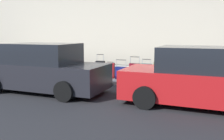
{
  "coord_description": "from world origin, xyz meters",
  "views": [
    {
      "loc": [
        -4.66,
        9.16,
        2.05
      ],
      "look_at": [
        -1.55,
        0.4,
        0.67
      ],
      "focal_mm": 39.3,
      "sensor_mm": 36.0,
      "label": 1
    }
  ],
  "objects_px": {
    "suitcase_red_6": "(110,70)",
    "suitcase_maroon_4": "(135,71)",
    "parked_car_red_0": "(200,78)",
    "suitcase_black_7": "(100,69)",
    "suitcase_silver_8": "(89,70)",
    "suitcase_olive_9": "(78,69)",
    "suitcase_navy_5": "(121,73)",
    "suitcase_silver_1": "(173,74)",
    "suitcase_teal_3": "(146,72)",
    "fire_hydrant": "(52,66)",
    "suitcase_black_0": "(187,74)",
    "suitcase_olive_2": "(159,72)",
    "bollard_post": "(40,67)",
    "suitcase_teal_10": "(69,69)",
    "parked_car_charcoal_1": "(43,69)"
  },
  "relations": [
    {
      "from": "suitcase_silver_1",
      "to": "suitcase_silver_8",
      "type": "bearing_deg",
      "value": 0.14
    },
    {
      "from": "suitcase_maroon_4",
      "to": "suitcase_silver_1",
      "type": "bearing_deg",
      "value": 175.97
    },
    {
      "from": "suitcase_silver_8",
      "to": "suitcase_olive_9",
      "type": "height_order",
      "value": "suitcase_olive_9"
    },
    {
      "from": "suitcase_navy_5",
      "to": "suitcase_silver_8",
      "type": "distance_m",
      "value": 1.49
    },
    {
      "from": "suitcase_red_6",
      "to": "suitcase_black_7",
      "type": "xyz_separation_m",
      "value": [
        0.46,
        0.01,
        0.04
      ]
    },
    {
      "from": "suitcase_black_0",
      "to": "bollard_post",
      "type": "xyz_separation_m",
      "value": [
        6.7,
        0.22,
        0.04
      ]
    },
    {
      "from": "suitcase_olive_9",
      "to": "bollard_post",
      "type": "distance_m",
      "value": 1.97
    },
    {
      "from": "suitcase_silver_1",
      "to": "suitcase_olive_9",
      "type": "xyz_separation_m",
      "value": [
        4.21,
        -0.0,
        -0.01
      ]
    },
    {
      "from": "suitcase_teal_3",
      "to": "bollard_post",
      "type": "xyz_separation_m",
      "value": [
        5.09,
        0.08,
        0.02
      ]
    },
    {
      "from": "suitcase_navy_5",
      "to": "suitcase_red_6",
      "type": "distance_m",
      "value": 0.53
    },
    {
      "from": "suitcase_navy_5",
      "to": "suitcase_teal_10",
      "type": "xyz_separation_m",
      "value": [
        2.56,
        -0.08,
        0.01
      ]
    },
    {
      "from": "suitcase_silver_1",
      "to": "suitcase_red_6",
      "type": "xyz_separation_m",
      "value": [
        2.69,
        -0.07,
        0.0
      ]
    },
    {
      "from": "suitcase_black_7",
      "to": "parked_car_charcoal_1",
      "type": "height_order",
      "value": "parked_car_charcoal_1"
    },
    {
      "from": "suitcase_teal_3",
      "to": "suitcase_maroon_4",
      "type": "xyz_separation_m",
      "value": [
        0.52,
        -0.12,
        -0.01
      ]
    },
    {
      "from": "suitcase_navy_5",
      "to": "fire_hydrant",
      "type": "bearing_deg",
      "value": -1.33
    },
    {
      "from": "suitcase_silver_1",
      "to": "suitcase_black_7",
      "type": "bearing_deg",
      "value": -1.03
    },
    {
      "from": "suitcase_olive_9",
      "to": "parked_car_red_0",
      "type": "height_order",
      "value": "parked_car_red_0"
    },
    {
      "from": "bollard_post",
      "to": "suitcase_maroon_4",
      "type": "bearing_deg",
      "value": -177.37
    },
    {
      "from": "suitcase_navy_5",
      "to": "suitcase_silver_8",
      "type": "bearing_deg",
      "value": -0.66
    },
    {
      "from": "suitcase_black_0",
      "to": "suitcase_navy_5",
      "type": "distance_m",
      "value": 2.7
    },
    {
      "from": "suitcase_maroon_4",
      "to": "suitcase_teal_3",
      "type": "bearing_deg",
      "value": 166.56
    },
    {
      "from": "suitcase_teal_3",
      "to": "fire_hydrant",
      "type": "bearing_deg",
      "value": -0.83
    },
    {
      "from": "suitcase_maroon_4",
      "to": "suitcase_silver_8",
      "type": "bearing_deg",
      "value": 3.4
    },
    {
      "from": "suitcase_red_6",
      "to": "suitcase_maroon_4",
      "type": "bearing_deg",
      "value": -177.51
    },
    {
      "from": "suitcase_black_7",
      "to": "fire_hydrant",
      "type": "bearing_deg",
      "value": 0.07
    },
    {
      "from": "suitcase_navy_5",
      "to": "bollard_post",
      "type": "height_order",
      "value": "suitcase_navy_5"
    },
    {
      "from": "suitcase_silver_1",
      "to": "suitcase_olive_9",
      "type": "bearing_deg",
      "value": -0.02
    },
    {
      "from": "suitcase_olive_9",
      "to": "suitcase_teal_10",
      "type": "height_order",
      "value": "suitcase_teal_10"
    },
    {
      "from": "suitcase_red_6",
      "to": "parked_car_red_0",
      "type": "bearing_deg",
      "value": 144.49
    },
    {
      "from": "suitcase_maroon_4",
      "to": "suitcase_red_6",
      "type": "xyz_separation_m",
      "value": [
        1.08,
        0.05,
        -0.01
      ]
    },
    {
      "from": "suitcase_teal_3",
      "to": "suitcase_black_7",
      "type": "relative_size",
      "value": 0.87
    },
    {
      "from": "suitcase_black_0",
      "to": "suitcase_black_7",
      "type": "bearing_deg",
      "value": 1.02
    },
    {
      "from": "suitcase_teal_3",
      "to": "suitcase_red_6",
      "type": "distance_m",
      "value": 1.61
    },
    {
      "from": "suitcase_navy_5",
      "to": "parked_car_charcoal_1",
      "type": "bearing_deg",
      "value": 50.1
    },
    {
      "from": "suitcase_silver_8",
      "to": "parked_car_red_0",
      "type": "relative_size",
      "value": 0.14
    },
    {
      "from": "suitcase_black_7",
      "to": "suitcase_teal_10",
      "type": "relative_size",
      "value": 1.36
    },
    {
      "from": "suitcase_red_6",
      "to": "parked_car_red_0",
      "type": "height_order",
      "value": "parked_car_red_0"
    },
    {
      "from": "suitcase_olive_2",
      "to": "suitcase_black_7",
      "type": "height_order",
      "value": "suitcase_olive_2"
    },
    {
      "from": "suitcase_black_7",
      "to": "suitcase_silver_8",
      "type": "xyz_separation_m",
      "value": [
        0.51,
        0.07,
        -0.08
      ]
    },
    {
      "from": "suitcase_black_0",
      "to": "suitcase_olive_2",
      "type": "xyz_separation_m",
      "value": [
        1.09,
        0.05,
        0.06
      ]
    },
    {
      "from": "suitcase_olive_9",
      "to": "parked_car_charcoal_1",
      "type": "height_order",
      "value": "parked_car_charcoal_1"
    },
    {
      "from": "suitcase_maroon_4",
      "to": "suitcase_olive_9",
      "type": "xyz_separation_m",
      "value": [
        2.6,
        0.11,
        -0.02
      ]
    },
    {
      "from": "suitcase_black_0",
      "to": "suitcase_olive_2",
      "type": "relative_size",
      "value": 0.84
    },
    {
      "from": "suitcase_black_0",
      "to": "fire_hydrant",
      "type": "bearing_deg",
      "value": 0.64
    },
    {
      "from": "suitcase_olive_9",
      "to": "suitcase_teal_3",
      "type": "bearing_deg",
      "value": 179.77
    },
    {
      "from": "suitcase_olive_9",
      "to": "parked_car_red_0",
      "type": "distance_m",
      "value": 5.78
    },
    {
      "from": "fire_hydrant",
      "to": "suitcase_maroon_4",
      "type": "bearing_deg",
      "value": -179.15
    },
    {
      "from": "suitcase_black_7",
      "to": "suitcase_silver_8",
      "type": "height_order",
      "value": "suitcase_black_7"
    },
    {
      "from": "suitcase_black_7",
      "to": "parked_car_red_0",
      "type": "bearing_deg",
      "value": 147.75
    },
    {
      "from": "parked_car_red_0",
      "to": "suitcase_black_7",
      "type": "bearing_deg",
      "value": -32.25
    }
  ]
}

